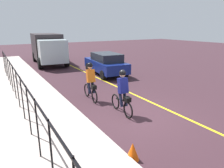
{
  "coord_description": "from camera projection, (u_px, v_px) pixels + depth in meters",
  "views": [
    {
      "loc": [
        -5.85,
        4.55,
        3.4
      ],
      "look_at": [
        1.48,
        0.17,
        1.0
      ],
      "focal_mm": 32.53,
      "sensor_mm": 36.0,
      "label": 1
    }
  ],
  "objects": [
    {
      "name": "iron_fence",
      "position": [
        24.0,
        95.0,
        6.61
      ],
      "size": [
        19.68,
        0.04,
        1.6
      ],
      "color": "black",
      "rests_on": "sidewalk"
    },
    {
      "name": "cyclist_follow",
      "position": [
        123.0,
        93.0,
        8.0
      ],
      "size": [
        1.71,
        0.38,
        1.83
      ],
      "rotation": [
        0.0,
        0.0,
        -0.07
      ],
      "color": "black",
      "rests_on": "ground"
    },
    {
      "name": "sidewalk",
      "position": [
        47.0,
        138.0,
        6.31
      ],
      "size": [
        40.0,
        3.2,
        0.15
      ],
      "primitive_type": "cube",
      "color": "#B5A79F",
      "rests_on": "ground"
    },
    {
      "name": "lane_line_centre",
      "position": [
        164.0,
        108.0,
        8.8
      ],
      "size": [
        36.0,
        0.12,
        0.01
      ],
      "primitive_type": "cube",
      "color": "yellow",
      "rests_on": "ground"
    },
    {
      "name": "traffic_cone_near",
      "position": [
        133.0,
        151.0,
        5.34
      ],
      "size": [
        0.36,
        0.36,
        0.49
      ],
      "primitive_type": "cone",
      "color": "#F4570B",
      "rests_on": "ground"
    },
    {
      "name": "box_truck_background",
      "position": [
        48.0,
        47.0,
        19.26
      ],
      "size": [
        6.89,
        3.0,
        2.78
      ],
      "rotation": [
        0.0,
        0.0,
        3.05
      ],
      "color": "#2B2528",
      "rests_on": "ground"
    },
    {
      "name": "cyclist_lead",
      "position": [
        91.0,
        82.0,
        9.57
      ],
      "size": [
        1.71,
        0.38,
        1.83
      ],
      "rotation": [
        0.0,
        0.0,
        -0.07
      ],
      "color": "black",
      "rests_on": "ground"
    },
    {
      "name": "patrol_sedan",
      "position": [
        106.0,
        63.0,
        14.98
      ],
      "size": [
        4.55,
        2.24,
        1.58
      ],
      "rotation": [
        0.0,
        0.0,
        -0.09
      ],
      "color": "navy",
      "rests_on": "ground"
    },
    {
      "name": "ground_plane",
      "position": [
        135.0,
        116.0,
        8.01
      ],
      "size": [
        80.0,
        80.0,
        0.0
      ],
      "primitive_type": "plane",
      "color": "#38222A"
    }
  ]
}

